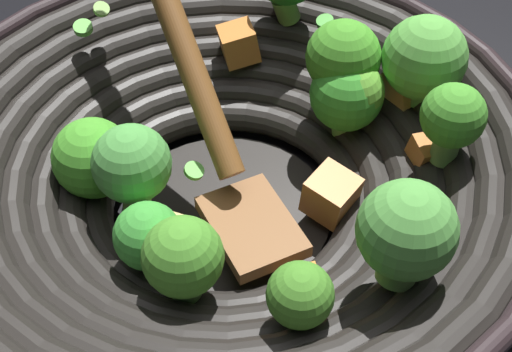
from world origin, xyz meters
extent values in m
plane|color=black|center=(0.00, 0.00, 0.00)|extent=(4.00, 4.00, 0.00)
cylinder|color=black|center=(0.00, 0.00, 0.01)|extent=(0.15, 0.15, 0.01)
torus|color=black|center=(0.00, 0.00, 0.02)|extent=(0.20, 0.20, 0.02)
torus|color=black|center=(0.00, 0.00, 0.03)|extent=(0.24, 0.24, 0.02)
torus|color=black|center=(0.00, 0.00, 0.04)|extent=(0.27, 0.27, 0.02)
torus|color=black|center=(0.00, 0.00, 0.04)|extent=(0.30, 0.30, 0.02)
torus|color=black|center=(0.00, 0.00, 0.05)|extent=(0.33, 0.33, 0.02)
torus|color=black|center=(0.00, 0.00, 0.06)|extent=(0.37, 0.37, 0.02)
torus|color=black|center=(0.00, 0.00, 0.07)|extent=(0.40, 0.40, 0.02)
torus|color=black|center=(0.00, 0.00, 0.08)|extent=(0.42, 0.42, 0.01)
cylinder|color=#77A750|center=(-0.15, -0.01, 0.08)|extent=(0.03, 0.03, 0.03)
cylinder|color=#77A342|center=(-0.10, 0.05, 0.06)|extent=(0.03, 0.03, 0.02)
sphere|color=#419326|center=(-0.10, 0.05, 0.09)|extent=(0.05, 0.05, 0.05)
cylinder|color=#6C954B|center=(0.07, -0.02, 0.03)|extent=(0.02, 0.02, 0.02)
sphere|color=green|center=(0.07, -0.02, 0.06)|extent=(0.04, 0.04, 0.04)
cylinder|color=#78B75B|center=(-0.11, 0.10, 0.06)|extent=(0.03, 0.03, 0.01)
sphere|color=#54A640|center=(-0.11, 0.10, 0.09)|extent=(0.06, 0.06, 0.06)
cylinder|color=#5B8E4B|center=(0.09, 0.01, 0.04)|extent=(0.02, 0.02, 0.02)
sphere|color=#448B29|center=(0.09, 0.01, 0.07)|extent=(0.05, 0.05, 0.05)
cylinder|color=#87B851|center=(0.03, -0.05, 0.04)|extent=(0.02, 0.03, 0.02)
sphere|color=#499941|center=(0.03, -0.05, 0.07)|extent=(0.05, 0.05, 0.05)
cylinder|color=#75B651|center=(-0.08, 0.06, 0.04)|extent=(0.02, 0.02, 0.01)
sphere|color=green|center=(-0.08, 0.06, 0.07)|extent=(0.05, 0.05, 0.05)
cylinder|color=#79B55B|center=(0.05, 0.13, 0.07)|extent=(0.03, 0.03, 0.02)
sphere|color=#4E9A40|center=(0.05, 0.13, 0.10)|extent=(0.05, 0.05, 0.05)
cylinder|color=#6B9C53|center=(-0.05, 0.13, 0.07)|extent=(0.02, 0.02, 0.02)
sphere|color=#42942B|center=(-0.05, 0.13, 0.09)|extent=(0.04, 0.04, 0.04)
cylinder|color=#7FB959|center=(0.09, 0.08, 0.05)|extent=(0.02, 0.02, 0.02)
sphere|color=#428326|center=(0.09, 0.08, 0.07)|extent=(0.04, 0.04, 0.04)
cylinder|color=#70B152|center=(0.02, -0.08, 0.02)|extent=(0.02, 0.02, 0.01)
sphere|color=green|center=(0.02, -0.08, 0.05)|extent=(0.05, 0.05, 0.05)
cylinder|color=#5C904C|center=(-0.08, 0.06, 0.05)|extent=(0.02, 0.01, 0.01)
sphere|color=#579D2E|center=(-0.08, 0.06, 0.07)|extent=(0.04, 0.04, 0.04)
cube|color=#D5954D|center=(-0.11, 0.09, 0.07)|extent=(0.03, 0.03, 0.03)
cube|color=#BB7031|center=(-0.02, 0.07, 0.04)|extent=(0.04, 0.04, 0.03)
cube|color=#CB7331|center=(-0.06, 0.12, 0.05)|extent=(0.03, 0.03, 0.03)
cube|color=orange|center=(-0.12, -0.03, 0.06)|extent=(0.04, 0.04, 0.03)
cube|color=orange|center=(0.06, 0.08, 0.04)|extent=(0.03, 0.03, 0.03)
cube|color=#E2C068|center=(0.05, -0.02, 0.03)|extent=(0.03, 0.03, 0.03)
cylinder|color=#56B247|center=(-0.15, 0.02, 0.08)|extent=(0.02, 0.02, 0.01)
cylinder|color=#99D166|center=(-0.08, -0.13, 0.09)|extent=(0.02, 0.02, 0.01)
cylinder|color=#6BC651|center=(-0.07, -0.14, 0.08)|extent=(0.02, 0.02, 0.01)
cylinder|color=#6BC651|center=(0.01, -0.02, 0.05)|extent=(0.01, 0.01, 0.01)
cube|color=brown|center=(0.03, 0.03, 0.04)|extent=(0.08, 0.09, 0.01)
cylinder|color=brown|center=(-0.06, -0.06, 0.13)|extent=(0.15, 0.16, 0.15)
camera|label=1|loc=(0.32, 0.14, 0.41)|focal=52.55mm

